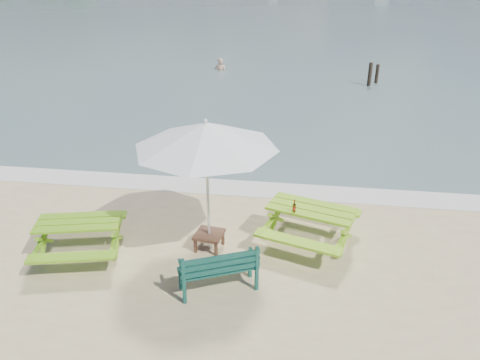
# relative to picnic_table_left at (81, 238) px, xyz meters

# --- Properties ---
(foam_strip) EXTENTS (22.00, 0.90, 0.01)m
(foam_strip) POSITION_rel_picnic_table_left_xyz_m (2.32, 3.37, -0.36)
(foam_strip) COLOR silver
(foam_strip) RESTS_ON ground
(picnic_table_left) EXTENTS (1.96, 2.09, 0.76)m
(picnic_table_left) POSITION_rel_picnic_table_left_xyz_m (0.00, 0.00, 0.00)
(picnic_table_left) COLOR #629917
(picnic_table_left) RESTS_ON ground
(picnic_table_right) EXTENTS (2.20, 2.33, 0.82)m
(picnic_table_right) POSITION_rel_picnic_table_left_xyz_m (4.46, 1.07, 0.03)
(picnic_table_right) COLOR #7CB11A
(picnic_table_right) RESTS_ON ground
(park_bench) EXTENTS (1.45, 0.98, 0.85)m
(park_bench) POSITION_rel_picnic_table_left_xyz_m (2.87, -0.69, -0.10)
(park_bench) COLOR #0E3E36
(park_bench) RESTS_ON ground
(side_table) EXTENTS (0.61, 0.61, 0.35)m
(side_table) POSITION_rel_picnic_table_left_xyz_m (2.45, 0.56, -0.18)
(side_table) COLOR brown
(side_table) RESTS_ON ground
(patio_umbrella) EXTENTS (3.07, 3.07, 2.68)m
(patio_umbrella) POSITION_rel_picnic_table_left_xyz_m (2.45, 0.56, 2.07)
(patio_umbrella) COLOR silver
(patio_umbrella) RESTS_ON ground
(beer_bottle) EXTENTS (0.07, 0.07, 0.26)m
(beer_bottle) POSITION_rel_picnic_table_left_xyz_m (4.12, 0.85, 0.54)
(beer_bottle) COLOR brown
(beer_bottle) RESTS_ON picnic_table_right
(swimmer) EXTENTS (0.63, 0.42, 1.70)m
(swimmer) POSITION_rel_picnic_table_left_xyz_m (-0.33, 17.27, -0.60)
(swimmer) COLOR tan
(swimmer) RESTS_ON ground
(mooring_pilings) EXTENTS (0.57, 0.77, 1.28)m
(mooring_pilings) POSITION_rel_picnic_table_left_xyz_m (7.25, 15.05, 0.03)
(mooring_pilings) COLOR black
(mooring_pilings) RESTS_ON ground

